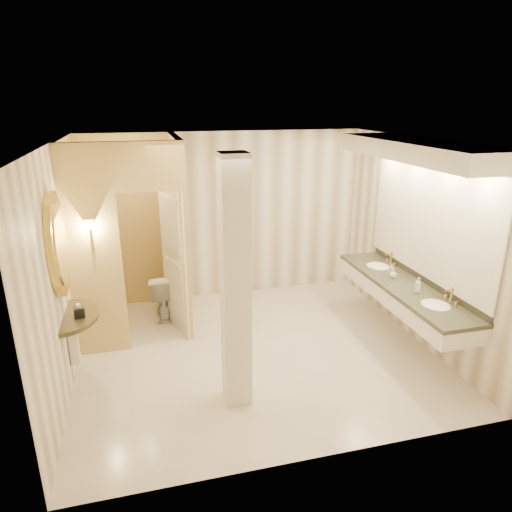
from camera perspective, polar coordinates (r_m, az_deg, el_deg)
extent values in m
plane|color=silver|center=(6.18, -0.11, -11.74)|extent=(4.50, 4.50, 0.00)
plane|color=white|center=(5.34, -0.13, 14.06)|extent=(4.50, 4.50, 0.00)
cube|color=white|center=(7.49, -3.93, 4.96)|extent=(4.50, 0.02, 2.70)
cube|color=white|center=(3.86, 7.36, -9.08)|extent=(4.50, 0.02, 2.70)
cube|color=white|center=(5.54, -23.31, -1.69)|extent=(0.02, 4.00, 2.70)
cube|color=white|center=(6.52, 19.42, 1.77)|extent=(0.02, 4.00, 2.70)
cube|color=#EDD67C|center=(6.67, -9.49, 2.99)|extent=(0.10, 1.50, 2.70)
cube|color=#EDD67C|center=(5.96, -19.60, 0.19)|extent=(0.65, 0.10, 2.70)
cube|color=#EDD67C|center=(5.70, -13.40, 10.84)|extent=(0.80, 0.10, 0.60)
cube|color=silver|center=(6.40, -10.12, -0.56)|extent=(0.29, 0.78, 2.10)
cylinder|color=#BB903C|center=(5.84, -19.86, 1.84)|extent=(0.03, 0.03, 0.30)
cone|color=silver|center=(5.79, -20.08, 3.73)|extent=(0.14, 0.14, 0.14)
cube|color=silver|center=(6.35, 17.87, -4.46)|extent=(0.60, 2.52, 0.24)
cube|color=black|center=(6.31, 17.98, -3.46)|extent=(0.64, 2.56, 0.05)
cube|color=black|center=(6.43, 20.16, -2.60)|extent=(0.03, 2.52, 0.10)
ellipsoid|color=white|center=(5.81, 21.49, -6.07)|extent=(0.40, 0.44, 0.15)
cylinder|color=#BB903C|center=(5.87, 23.24, -4.64)|extent=(0.03, 0.03, 0.22)
ellipsoid|color=white|center=(6.86, 15.00, -1.54)|extent=(0.40, 0.44, 0.15)
cylinder|color=#BB903C|center=(6.91, 16.53, -0.38)|extent=(0.03, 0.03, 0.22)
cube|color=white|center=(6.20, 20.93, 4.12)|extent=(0.03, 2.52, 1.40)
cube|color=silver|center=(5.90, 19.72, 12.38)|extent=(0.75, 2.72, 0.22)
cylinder|color=black|center=(5.57, -22.66, -7.07)|extent=(0.88, 0.88, 0.05)
cube|color=silver|center=(5.70, -21.88, -9.77)|extent=(0.10, 0.10, 0.60)
cylinder|color=gold|center=(5.27, -23.60, 1.30)|extent=(0.07, 0.88, 0.88)
cylinder|color=white|center=(5.27, -23.18, 1.34)|extent=(0.02, 0.71, 0.71)
cube|color=silver|center=(4.66, -2.59, -3.88)|extent=(0.28, 0.28, 2.70)
cube|color=black|center=(5.45, -21.23, -6.53)|extent=(0.13, 0.13, 0.11)
imported|color=white|center=(7.10, -11.56, -4.73)|extent=(0.42, 0.70, 0.70)
imported|color=beige|center=(6.58, 16.54, -1.53)|extent=(0.06, 0.06, 0.13)
imported|color=silver|center=(6.42, 16.80, -2.13)|extent=(0.10, 0.10, 0.12)
imported|color=#C6B28C|center=(6.02, 19.58, -3.44)|extent=(0.08, 0.08, 0.20)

